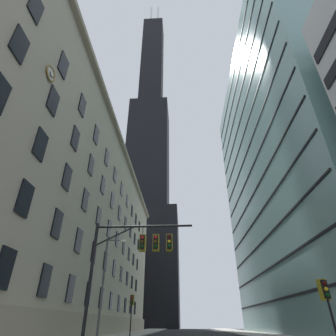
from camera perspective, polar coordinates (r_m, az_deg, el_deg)
The scene contains 7 objects.
station_building at distance 44.54m, azimuth -18.57°, elevation -11.81°, with size 12.75×66.48×28.33m.
dark_skyscraper at distance 111.06m, azimuth -4.38°, elevation -2.53°, with size 24.36×24.36×177.75m.
glass_office_midrise at distance 52.04m, azimuth 24.46°, elevation 1.05°, with size 14.74×45.66×51.74m.
traffic_signal_mast at distance 17.82m, azimuth -6.50°, elevation -17.36°, with size 6.44×0.63×6.94m.
traffic_light_near_right at distance 17.84m, azimuth 30.30°, elevation -21.86°, with size 0.40×0.63×3.26m.
traffic_light_far_left at distance 32.56m, azimuth -7.64°, elevation -26.38°, with size 0.40×0.63×3.89m.
street_lamppost at distance 25.10m, azimuth -12.95°, elevation -21.53°, with size 1.78×0.32×7.83m.
Camera 1 is at (-0.97, -12.27, 1.30)m, focal length 28.80 mm.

